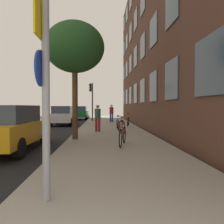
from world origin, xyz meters
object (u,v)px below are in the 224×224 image
at_px(bicycle_2, 118,124).
at_px(car_1, 64,115).
at_px(pedestrian_0, 98,116).
at_px(bicycle_1, 121,126).
at_px(sign_post, 44,79).
at_px(pedestrian_1, 111,112).
at_px(car_0, 11,127).
at_px(tree_near, 75,48).
at_px(bicycle_3, 128,121).
at_px(car_2, 80,113).
at_px(bicycle_0, 122,136).
at_px(traffic_light, 91,95).

xyz_separation_m(bicycle_2, car_1, (-4.29, 4.82, 0.37)).
bearing_deg(pedestrian_0, bicycle_1, -19.13).
bearing_deg(sign_post, bicycle_2, 79.46).
bearing_deg(pedestrian_1, sign_post, -96.21).
bearing_deg(car_0, bicycle_1, 44.19).
relative_size(tree_near, bicycle_2, 3.33).
bearing_deg(car_0, bicycle_3, 57.22).
relative_size(tree_near, car_0, 1.18).
relative_size(tree_near, bicycle_3, 3.03).
distance_m(bicycle_2, car_2, 13.27).
height_order(bicycle_0, pedestrian_1, pedestrian_1).
relative_size(bicycle_1, bicycle_3, 0.93).
relative_size(traffic_light, bicycle_2, 2.44).
xyz_separation_m(bicycle_3, pedestrian_1, (-1.05, 4.29, 0.57)).
relative_size(sign_post, car_2, 0.84).
height_order(bicycle_1, pedestrian_1, pedestrian_1).
bearing_deg(sign_post, pedestrian_1, 83.79).
height_order(pedestrian_1, car_1, pedestrian_1).
bearing_deg(pedestrian_0, bicycle_3, 57.23).
bearing_deg(bicycle_1, car_0, -135.81).
relative_size(bicycle_1, bicycle_2, 1.02).
bearing_deg(pedestrian_1, bicycle_3, -76.26).
xyz_separation_m(bicycle_0, car_2, (-3.35, 18.62, 0.34)).
height_order(traffic_light, car_1, traffic_light).
bearing_deg(car_2, tree_near, -85.35).
relative_size(traffic_light, car_0, 0.86).
height_order(sign_post, bicycle_0, sign_post).
relative_size(bicycle_0, bicycle_3, 0.94).
bearing_deg(pedestrian_0, pedestrian_1, 81.34).
bearing_deg(bicycle_1, car_1, 123.78).
bearing_deg(car_1, traffic_light, 57.09).
xyz_separation_m(bicycle_0, pedestrian_1, (0.18, 12.38, 0.57)).
xyz_separation_m(sign_post, bicycle_2, (1.96, 10.55, -1.53)).
height_order(bicycle_3, car_1, car_1).
bearing_deg(pedestrian_1, car_0, -108.73).
bearing_deg(car_1, bicycle_3, -26.21).
height_order(traffic_light, tree_near, tree_near).
relative_size(bicycle_0, pedestrian_1, 0.99).
bearing_deg(car_2, car_0, -92.17).
bearing_deg(pedestrian_0, car_2, 99.53).
distance_m(sign_post, bicycle_0, 5.21).
distance_m(car_0, car_2, 18.74).
xyz_separation_m(sign_post, pedestrian_1, (1.86, 17.08, -0.94)).
height_order(bicycle_3, pedestrian_0, pedestrian_0).
bearing_deg(tree_near, traffic_light, 89.06).
height_order(tree_near, bicycle_3, tree_near).
height_order(traffic_light, car_0, traffic_light).
xyz_separation_m(traffic_light, pedestrian_0, (0.78, -9.48, -1.73)).
bearing_deg(traffic_light, bicycle_0, -82.82).
xyz_separation_m(sign_post, car_0, (-2.38, 4.59, -1.17)).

